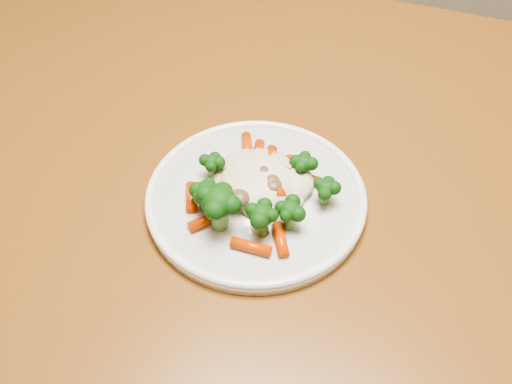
# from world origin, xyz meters

# --- Properties ---
(dining_table) EXTENTS (1.21, 0.81, 0.75)m
(dining_table) POSITION_xyz_m (-0.20, 0.05, 0.65)
(dining_table) COLOR brown
(dining_table) RESTS_ON ground
(plate) EXTENTS (0.25, 0.25, 0.01)m
(plate) POSITION_xyz_m (-0.13, -0.02, 0.76)
(plate) COLOR white
(plate) RESTS_ON dining_table
(meal) EXTENTS (0.17, 0.17, 0.05)m
(meal) POSITION_xyz_m (-0.13, -0.03, 0.78)
(meal) COLOR beige
(meal) RESTS_ON plate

